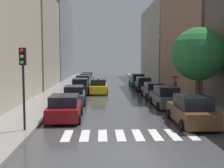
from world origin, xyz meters
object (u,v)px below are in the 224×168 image
(parked_car_left_third, at_px, (80,87))
(pedestrian_foreground, at_px, (175,81))
(parked_car_right_nearest, at_px, (191,111))
(parked_car_right_fifth, at_px, (137,80))
(parked_car_left_fourth, at_px, (83,82))
(parked_car_right_third, at_px, (153,91))
(taxi_midroad, at_px, (98,87))
(parked_car_right_fourth, at_px, (143,84))
(parked_car_left_nearest, at_px, (65,108))
(parked_car_left_fifth, at_px, (86,79))
(traffic_light_left_corner, at_px, (23,70))
(lamp_post_right, at_px, (159,59))
(parked_car_left_second, at_px, (74,95))
(parked_car_right_second, at_px, (166,97))
(street_tree_right, at_px, (198,54))
(parked_car_left_sixth, at_px, (88,77))

(parked_car_left_third, bearing_deg, pedestrian_foreground, -114.00)
(parked_car_right_nearest, height_order, parked_car_right_fifth, parked_car_right_fifth)
(parked_car_left_fourth, bearing_deg, parked_car_right_third, -141.45)
(parked_car_right_third, bearing_deg, taxi_midroad, 56.09)
(parked_car_right_third, relative_size, pedestrian_foreground, 2.25)
(parked_car_left_third, bearing_deg, taxi_midroad, -81.20)
(parked_car_right_fourth, height_order, pedestrian_foreground, pedestrian_foreground)
(parked_car_left_nearest, relative_size, parked_car_left_fifth, 0.93)
(parked_car_left_nearest, height_order, traffic_light_left_corner, traffic_light_left_corner)
(parked_car_left_third, bearing_deg, parked_car_right_fifth, -41.24)
(parked_car_right_nearest, height_order, lamp_post_right, lamp_post_right)
(parked_car_left_fourth, height_order, lamp_post_right, lamp_post_right)
(parked_car_left_second, bearing_deg, parked_car_right_second, -107.13)
(parked_car_right_third, relative_size, lamp_post_right, 0.71)
(parked_car_right_second, height_order, traffic_light_left_corner, traffic_light_left_corner)
(parked_car_left_fourth, distance_m, parked_car_right_second, 17.20)
(parked_car_left_fourth, xyz_separation_m, taxi_midroad, (2.09, -6.24, -0.03))
(parked_car_left_second, xyz_separation_m, parked_car_left_fourth, (-0.07, 13.41, 0.05))
(traffic_light_left_corner, bearing_deg, parked_car_left_third, 84.01)
(pedestrian_foreground, relative_size, traffic_light_left_corner, 0.48)
(parked_car_left_second, xyz_separation_m, parked_car_right_third, (7.56, 3.42, -0.02))
(parked_car_left_fifth, height_order, street_tree_right, street_tree_right)
(parked_car_left_fourth, bearing_deg, pedestrian_foreground, -136.35)
(taxi_midroad, bearing_deg, parked_car_left_nearest, 171.54)
(parked_car_left_third, distance_m, lamp_post_right, 10.03)
(parked_car_left_sixth, distance_m, parked_car_right_nearest, 34.44)
(parked_car_left_third, height_order, parked_car_left_fourth, parked_car_left_third)
(parked_car_right_second, distance_m, parked_car_right_fifth, 17.97)
(parked_car_right_nearest, xyz_separation_m, pedestrian_foreground, (1.93, 10.97, 0.87))
(parked_car_left_fourth, distance_m, pedestrian_foreground, 14.31)
(parked_car_left_sixth, relative_size, parked_car_right_fifth, 0.97)
(parked_car_left_third, distance_m, parked_car_right_fourth, 8.07)
(parked_car_left_third, height_order, pedestrian_foreground, pedestrian_foreground)
(parked_car_left_fifth, bearing_deg, taxi_midroad, -169.08)
(parked_car_right_third, xyz_separation_m, parked_car_right_fourth, (-0.04, 6.32, 0.05))
(parked_car_right_fifth, bearing_deg, parked_car_left_fifth, 67.91)
(parked_car_left_second, height_order, traffic_light_left_corner, traffic_light_left_corner)
(parked_car_left_second, height_order, lamp_post_right, lamp_post_right)
(parked_car_left_fifth, relative_size, pedestrian_foreground, 2.23)
(parked_car_right_nearest, bearing_deg, parked_car_right_third, 1.17)
(pedestrian_foreground, bearing_deg, parked_car_right_nearest, 32.91)
(parked_car_left_nearest, height_order, parked_car_left_fifth, parked_car_left_fifth)
(parked_car_left_nearest, xyz_separation_m, parked_car_right_third, (7.57, 9.88, -0.03))
(parked_car_left_fifth, xyz_separation_m, pedestrian_foreground, (9.58, -16.08, 0.93))
(parked_car_right_nearest, distance_m, pedestrian_foreground, 11.17)
(parked_car_left_fourth, xyz_separation_m, parked_car_right_fourth, (7.59, -3.66, -0.02))
(parked_car_left_fourth, height_order, traffic_light_left_corner, traffic_light_left_corner)
(parked_car_left_fifth, xyz_separation_m, parked_car_right_second, (7.54, -20.98, 0.04))
(parked_car_right_fifth, bearing_deg, parked_car_right_fourth, 179.21)
(parked_car_right_second, xyz_separation_m, parked_car_right_fifth, (0.03, 17.97, 0.03))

